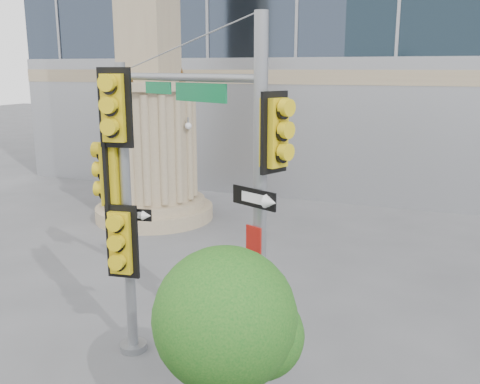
% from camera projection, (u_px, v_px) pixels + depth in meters
% --- Properties ---
extents(ground, '(120.00, 120.00, 0.00)m').
position_uv_depth(ground, '(190.00, 372.00, 10.03)').
color(ground, '#545456').
rests_on(ground, ground).
extents(monument, '(4.40, 4.40, 16.60)m').
position_uv_depth(monument, '(149.00, 70.00, 19.08)').
color(monument, '#9D876A').
rests_on(monument, ground).
extents(main_signal_pole, '(4.73, 2.40, 6.48)m').
position_uv_depth(main_signal_pole, '(214.00, 154.00, 9.93)').
color(main_signal_pole, slate).
rests_on(main_signal_pole, ground).
extents(secondary_signal_pole, '(1.02, 0.75, 5.68)m').
position_uv_depth(secondary_signal_pole, '(120.00, 191.00, 9.98)').
color(secondary_signal_pole, slate).
rests_on(secondary_signal_pole, ground).
extents(street_tree, '(2.07, 2.02, 3.22)m').
position_uv_depth(street_tree, '(228.00, 324.00, 7.39)').
color(street_tree, '#9D876A').
rests_on(street_tree, ground).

